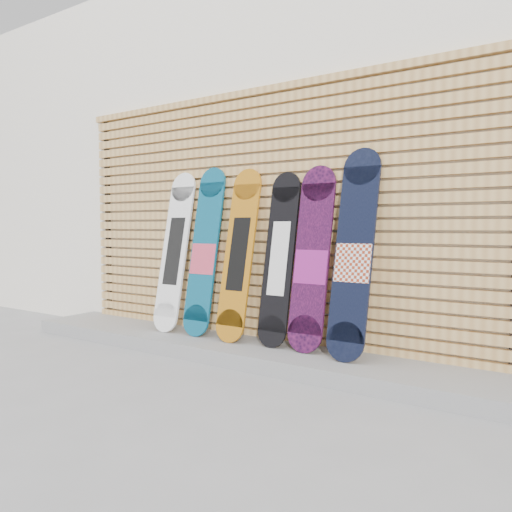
# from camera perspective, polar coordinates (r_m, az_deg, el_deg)

# --- Properties ---
(ground) EXTENTS (80.00, 80.00, 0.00)m
(ground) POSITION_cam_1_polar(r_m,az_deg,el_deg) (3.68, -6.11, -13.93)
(ground) COLOR gray
(ground) RESTS_ON ground
(building) EXTENTS (12.00, 5.00, 3.60)m
(building) POSITION_cam_1_polar(r_m,az_deg,el_deg) (6.48, 18.03, 9.47)
(building) COLOR white
(building) RESTS_ON ground
(concrete_step) EXTENTS (4.60, 0.70, 0.12)m
(concrete_step) POSITION_cam_1_polar(r_m,az_deg,el_deg) (4.27, -1.75, -10.63)
(concrete_step) COLOR gray
(concrete_step) RESTS_ON ground
(slat_wall) EXTENTS (4.26, 0.08, 2.29)m
(slat_wall) POSITION_cam_1_polar(r_m,az_deg,el_deg) (4.39, 0.44, 4.86)
(slat_wall) COLOR tan
(slat_wall) RESTS_ON ground
(snowboard_0) EXTENTS (0.29, 0.34, 1.49)m
(snowboard_0) POSITION_cam_1_polar(r_m,az_deg,el_deg) (4.75, -9.28, 0.56)
(snowboard_0) COLOR white
(snowboard_0) RESTS_ON concrete_step
(snowboard_1) EXTENTS (0.28, 0.32, 1.52)m
(snowboard_1) POSITION_cam_1_polar(r_m,az_deg,el_deg) (4.52, -5.93, 0.48)
(snowboard_1) COLOR #0B506E
(snowboard_1) RESTS_ON concrete_step
(snowboard_2) EXTENTS (0.28, 0.35, 1.48)m
(snowboard_2) POSITION_cam_1_polar(r_m,az_deg,el_deg) (4.28, -1.97, 0.23)
(snowboard_2) COLOR #AD6812
(snowboard_2) RESTS_ON concrete_step
(snowboard_3) EXTENTS (0.26, 0.30, 1.43)m
(snowboard_3) POSITION_cam_1_polar(r_m,az_deg,el_deg) (4.08, 2.68, -0.28)
(snowboard_3) COLOR black
(snowboard_3) RESTS_ON concrete_step
(snowboard_4) EXTENTS (0.29, 0.30, 1.47)m
(snowboard_4) POSITION_cam_1_polar(r_m,az_deg,el_deg) (3.93, 6.40, -0.35)
(snowboard_4) COLOR black
(snowboard_4) RESTS_ON concrete_step
(snowboard_5) EXTENTS (0.29, 0.37, 1.57)m
(snowboard_5) POSITION_cam_1_polar(r_m,az_deg,el_deg) (3.75, 11.12, 0.23)
(snowboard_5) COLOR black
(snowboard_5) RESTS_ON concrete_step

